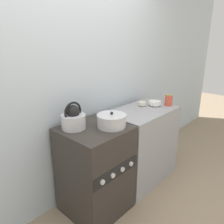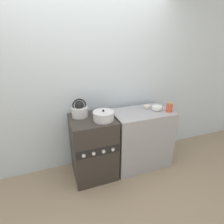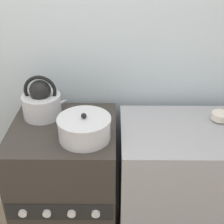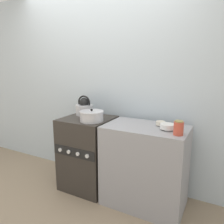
{
  "view_description": "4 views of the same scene",
  "coord_description": "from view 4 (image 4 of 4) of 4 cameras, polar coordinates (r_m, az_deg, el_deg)",
  "views": [
    {
      "loc": [
        -1.26,
        -1.1,
        1.68
      ],
      "look_at": [
        0.29,
        0.32,
        0.98
      ],
      "focal_mm": 35.0,
      "sensor_mm": 36.0,
      "label": 1
    },
    {
      "loc": [
        -0.47,
        -1.79,
        1.86
      ],
      "look_at": [
        0.3,
        0.32,
        0.94
      ],
      "focal_mm": 28.0,
      "sensor_mm": 36.0,
      "label": 2
    },
    {
      "loc": [
        0.29,
        -1.16,
        1.82
      ],
      "look_at": [
        0.27,
        0.32,
        0.98
      ],
      "focal_mm": 50.0,
      "sensor_mm": 36.0,
      "label": 3
    },
    {
      "loc": [
        1.48,
        -1.85,
        1.54
      ],
      "look_at": [
        0.36,
        0.25,
        1.02
      ],
      "focal_mm": 35.0,
      "sensor_mm": 36.0,
      "label": 4
    }
  ],
  "objects": [
    {
      "name": "counter",
      "position": [
        2.49,
        8.56,
        -13.77
      ],
      "size": [
        0.87,
        0.54,
        0.9
      ],
      "color": "#99999E",
      "rests_on": "ground_plane"
    },
    {
      "name": "storage_jar",
      "position": [
        2.1,
        17.0,
        -4.02
      ],
      "size": [
        0.09,
        0.09,
        0.14
      ],
      "color": "#CC4C38",
      "rests_on": "counter"
    },
    {
      "name": "kettle",
      "position": [
        2.83,
        -7.22,
        1.09
      ],
      "size": [
        0.27,
        0.22,
        0.25
      ],
      "color": "silver",
      "rests_on": "stove"
    },
    {
      "name": "enamel_bowl",
      "position": [
        2.24,
        14.3,
        -3.68
      ],
      "size": [
        0.15,
        0.15,
        0.06
      ],
      "color": "white",
      "rests_on": "counter"
    },
    {
      "name": "wall_back",
      "position": [
        2.91,
        -2.64,
        6.59
      ],
      "size": [
        7.0,
        0.06,
        2.5
      ],
      "color": "silver",
      "rests_on": "ground_plane"
    },
    {
      "name": "cooking_pot",
      "position": [
        2.51,
        -5.33,
        -1.07
      ],
      "size": [
        0.28,
        0.28,
        0.15
      ],
      "color": "silver",
      "rests_on": "stove"
    },
    {
      "name": "small_ceramic_bowl",
      "position": [
        2.37,
        12.57,
        -2.87
      ],
      "size": [
        0.1,
        0.1,
        0.05
      ],
      "color": "beige",
      "rests_on": "counter"
    },
    {
      "name": "ground_plane",
      "position": [
        2.83,
        -9.49,
        -20.9
      ],
      "size": [
        12.0,
        12.0,
        0.0
      ],
      "primitive_type": "plane",
      "color": "gray"
    },
    {
      "name": "stove",
      "position": [
        2.82,
        -6.24,
        -10.5
      ],
      "size": [
        0.59,
        0.59,
        0.9
      ],
      "color": "#332D28",
      "rests_on": "ground_plane"
    }
  ]
}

